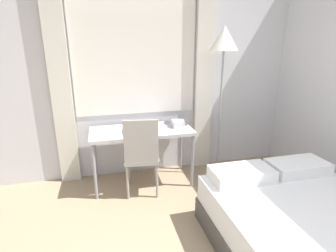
# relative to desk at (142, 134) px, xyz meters

# --- Properties ---
(wall_back_with_window) EXTENTS (4.65, 0.13, 2.70)m
(wall_back_with_window) POSITION_rel_desk_xyz_m (0.27, 0.36, 0.69)
(wall_back_with_window) COLOR silver
(wall_back_with_window) RESTS_ON ground_plane
(desk) EXTENTS (1.25, 0.58, 0.73)m
(desk) POSITION_rel_desk_xyz_m (0.00, 0.00, 0.00)
(desk) COLOR #B2B2B7
(desk) RESTS_ON ground_plane
(desk_chair) EXTENTS (0.46, 0.46, 0.96)m
(desk_chair) POSITION_rel_desk_xyz_m (-0.05, -0.27, -0.13)
(desk_chair) COLOR gray
(desk_chair) RESTS_ON ground_plane
(bed) EXTENTS (1.40, 2.00, 0.60)m
(bed) POSITION_rel_desk_xyz_m (1.12, -1.80, -0.42)
(bed) COLOR #4C4742
(bed) RESTS_ON ground_plane
(standing_lamp) EXTENTS (0.35, 0.35, 1.95)m
(standing_lamp) POSITION_rel_desk_xyz_m (1.03, -0.02, 1.02)
(standing_lamp) COLOR #4C4C51
(standing_lamp) RESTS_ON ground_plane
(telephone) EXTENTS (0.16, 0.14, 0.10)m
(telephone) POSITION_rel_desk_xyz_m (0.46, -0.01, 0.11)
(telephone) COLOR silver
(telephone) RESTS_ON desk
(book) EXTENTS (0.21, 0.19, 0.02)m
(book) POSITION_rel_desk_xyz_m (-0.13, -0.05, 0.07)
(book) COLOR maroon
(book) RESTS_ON desk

